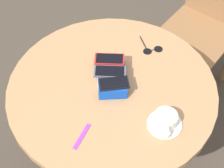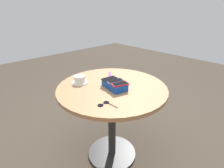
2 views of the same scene
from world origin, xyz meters
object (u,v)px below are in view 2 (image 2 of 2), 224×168
object	(u,v)px
lanyard_strap	(110,74)
sunglasses	(105,104)
saucer	(80,82)
phone_black	(110,78)
phone_red	(120,84)
phone_gray	(115,81)
phone_box	(115,85)
coffee_cup	(80,79)
round_table	(112,102)

from	to	relation	value
lanyard_strap	sunglasses	world-z (taller)	sunglasses
saucer	lanyard_strap	world-z (taller)	saucer
phone_black	phone_red	bearing A→B (deg)	171.66
phone_gray	lanyard_strap	distance (m)	0.31
phone_black	lanyard_strap	distance (m)	0.25
sunglasses	phone_gray	bearing A→B (deg)	-59.61
phone_box	phone_gray	distance (m)	0.03
phone_red	sunglasses	world-z (taller)	phone_red
phone_gray	coffee_cup	size ratio (longest dim) A/B	1.19
coffee_cup	lanyard_strap	bearing A→B (deg)	-95.40
phone_box	saucer	distance (m)	0.31
saucer	lanyard_strap	distance (m)	0.33
round_table	phone_gray	size ratio (longest dim) A/B	6.09
round_table	phone_gray	world-z (taller)	phone_gray
lanyard_strap	sunglasses	distance (m)	0.56
phone_red	phone_gray	size ratio (longest dim) A/B	0.96
phone_gray	sunglasses	xyz separation A→B (m)	(-0.14, 0.23, -0.06)
phone_black	saucer	xyz separation A→B (m)	(0.21, 0.16, -0.05)
phone_box	sunglasses	size ratio (longest dim) A/B	1.87
phone_box	lanyard_strap	distance (m)	0.31
saucer	sunglasses	distance (m)	0.42
round_table	phone_red	size ratio (longest dim) A/B	6.34
coffee_cup	lanyard_strap	size ratio (longest dim) A/B	1.02
phone_gray	sunglasses	world-z (taller)	phone_gray
round_table	saucer	distance (m)	0.32
phone_black	lanyard_strap	bearing A→B (deg)	-43.14
round_table	phone_gray	xyz separation A→B (m)	(-0.04, 0.00, 0.21)
lanyard_strap	saucer	bearing A→B (deg)	85.11
phone_box	coffee_cup	world-z (taller)	coffee_cup
round_table	phone_red	bearing A→B (deg)	171.51
round_table	phone_box	world-z (taller)	phone_box
phone_black	saucer	bearing A→B (deg)	36.79
phone_black	coffee_cup	distance (m)	0.26
coffee_cup	phone_black	bearing A→B (deg)	-143.71
round_table	phone_black	bearing A→B (deg)	-7.81
phone_box	phone_red	xyz separation A→B (m)	(-0.07, 0.01, 0.03)
phone_red	phone_black	size ratio (longest dim) A/B	1.09
round_table	phone_gray	distance (m)	0.21
phone_box	sunglasses	world-z (taller)	phone_box
phone_gray	sunglasses	distance (m)	0.28
phone_black	sunglasses	size ratio (longest dim) A/B	1.05
saucer	sunglasses	size ratio (longest dim) A/B	1.12
phone_box	phone_red	world-z (taller)	phone_red
phone_red	phone_black	distance (m)	0.14
phone_box	sunglasses	bearing A→B (deg)	120.80
phone_red	phone_black	bearing A→B (deg)	-8.34
phone_box	lanyard_strap	world-z (taller)	phone_box
phone_box	saucer	world-z (taller)	phone_box
phone_gray	coffee_cup	distance (m)	0.32
phone_black	phone_box	bearing A→B (deg)	170.00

